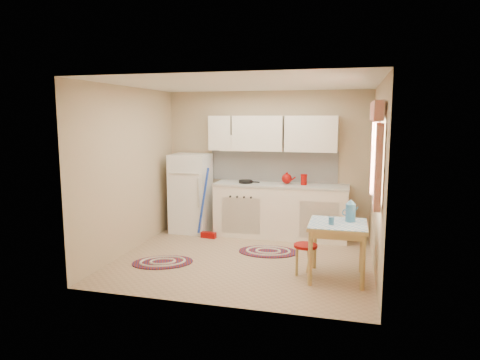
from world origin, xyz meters
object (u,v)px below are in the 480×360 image
(base_cabinets, at_px, (281,212))
(stool, at_px, (305,260))
(table, at_px, (337,251))
(fridge, at_px, (191,193))

(base_cabinets, distance_m, stool, 1.87)
(table, bearing_deg, base_cabinets, 120.12)
(fridge, xyz_separation_m, stool, (2.23, -1.70, -0.49))
(fridge, relative_size, table, 1.94)
(fridge, height_order, stool, fridge)
(base_cabinets, bearing_deg, table, -59.88)
(fridge, bearing_deg, base_cabinets, 1.77)
(fridge, relative_size, stool, 3.33)
(base_cabinets, bearing_deg, stool, -70.70)
(stool, bearing_deg, fridge, 142.67)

